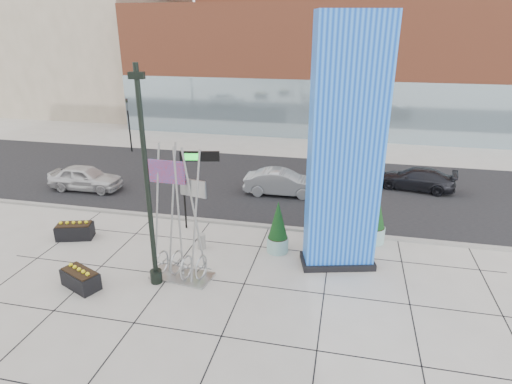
% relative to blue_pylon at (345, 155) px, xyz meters
% --- Properties ---
extents(ground, '(160.00, 160.00, 0.00)m').
position_rel_blue_pylon_xyz_m(ground, '(-4.37, -1.24, -4.67)').
color(ground, '#9E9991').
rests_on(ground, ground).
extents(street_asphalt, '(80.00, 12.00, 0.02)m').
position_rel_blue_pylon_xyz_m(street_asphalt, '(-4.37, 8.76, -4.66)').
color(street_asphalt, black).
rests_on(street_asphalt, ground).
extents(curb_edge, '(80.00, 0.30, 0.12)m').
position_rel_blue_pylon_xyz_m(curb_edge, '(-4.37, 2.76, -4.61)').
color(curb_edge, gray).
rests_on(curb_edge, ground).
extents(tower_podium, '(34.00, 10.00, 11.00)m').
position_rel_blue_pylon_xyz_m(tower_podium, '(-3.37, 25.76, 0.83)').
color(tower_podium, '#9A482C').
rests_on(tower_podium, ground).
extents(tower_glass_front, '(34.00, 0.60, 5.00)m').
position_rel_blue_pylon_xyz_m(tower_glass_front, '(-3.37, 20.96, -2.17)').
color(tower_glass_front, '#8CA5B2').
rests_on(tower_glass_front, ground).
extents(blue_pylon, '(3.13, 1.97, 9.67)m').
position_rel_blue_pylon_xyz_m(blue_pylon, '(0.00, 0.00, 0.00)').
color(blue_pylon, '#0C41C0').
rests_on(blue_pylon, ground).
extents(lamp_post, '(0.54, 0.44, 8.07)m').
position_rel_blue_pylon_xyz_m(lamp_post, '(-6.67, -2.82, -1.37)').
color(lamp_post, black).
rests_on(lamp_post, ground).
extents(public_art_sculpture, '(2.48, 1.46, 5.34)m').
position_rel_blue_pylon_xyz_m(public_art_sculpture, '(-5.85, -2.25, -3.27)').
color(public_art_sculpture, '#AFB2B4').
rests_on(public_art_sculpture, ground).
extents(concrete_bollard, '(0.35, 0.35, 0.68)m').
position_rel_blue_pylon_xyz_m(concrete_bollard, '(-5.87, 0.10, -4.33)').
color(concrete_bollard, gray).
rests_on(concrete_bollard, ground).
extents(overhead_street_sign, '(1.80, 0.55, 3.84)m').
position_rel_blue_pylon_xyz_m(overhead_street_sign, '(-6.62, 1.87, -1.38)').
color(overhead_street_sign, black).
rests_on(overhead_street_sign, ground).
extents(round_planter_east, '(1.03, 1.03, 2.58)m').
position_rel_blue_pylon_xyz_m(round_planter_east, '(1.49, 2.36, -3.45)').
color(round_planter_east, '#8CBCB8').
rests_on(round_planter_east, ground).
extents(round_planter_mid, '(1.03, 1.03, 2.58)m').
position_rel_blue_pylon_xyz_m(round_planter_mid, '(-0.15, 0.56, -3.45)').
color(round_planter_mid, '#8CBCB8').
rests_on(round_planter_mid, ground).
extents(round_planter_west, '(0.93, 0.93, 2.33)m').
position_rel_blue_pylon_xyz_m(round_planter_west, '(-2.57, 0.56, -3.57)').
color(round_planter_west, '#8CBCB8').
rests_on(round_planter_west, ground).
extents(box_planter_north, '(1.74, 1.21, 0.87)m').
position_rel_blue_pylon_xyz_m(box_planter_north, '(-11.87, -0.24, -4.27)').
color(box_planter_north, black).
rests_on(box_planter_north, ground).
extents(box_planter_south, '(1.69, 1.31, 0.83)m').
position_rel_blue_pylon_xyz_m(box_planter_south, '(-9.28, -3.73, -4.29)').
color(box_planter_south, black).
rests_on(box_planter_south, ground).
extents(car_white_west, '(4.33, 1.82, 1.46)m').
position_rel_blue_pylon_xyz_m(car_white_west, '(-14.99, 5.52, -3.94)').
color(car_white_west, silver).
rests_on(car_white_west, ground).
extents(car_silver_mid, '(4.39, 1.65, 1.43)m').
position_rel_blue_pylon_xyz_m(car_silver_mid, '(-3.46, 7.26, -3.96)').
color(car_silver_mid, '#979A9E').
rests_on(car_silver_mid, ground).
extents(car_dark_east, '(4.72, 2.61, 1.29)m').
position_rel_blue_pylon_xyz_m(car_dark_east, '(4.18, 9.81, -4.02)').
color(car_dark_east, black).
rests_on(car_dark_east, ground).
extents(traffic_signal, '(0.15, 0.18, 4.10)m').
position_rel_blue_pylon_xyz_m(traffic_signal, '(-16.37, 13.76, -2.37)').
color(traffic_signal, black).
rests_on(traffic_signal, ground).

